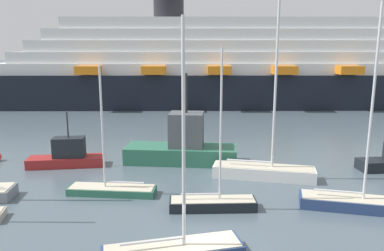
{
  "coord_description": "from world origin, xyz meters",
  "views": [
    {
      "loc": [
        -1.12,
        -15.53,
        9.02
      ],
      "look_at": [
        0.0,
        16.47,
        2.46
      ],
      "focal_mm": 35.01,
      "sensor_mm": 36.0,
      "label": 1
    }
  ],
  "objects_px": {
    "sailboat_1": "(112,188)",
    "sailboat_5": "(354,200)",
    "sailboat_4": "(173,248)",
    "fishing_boat_0": "(183,146)",
    "cruise_ship": "(273,68)",
    "fishing_boat_1": "(67,156)",
    "sailboat_2": "(264,169)",
    "sailboat_3": "(213,202)"
  },
  "relations": [
    {
      "from": "sailboat_1",
      "to": "cruise_ship",
      "type": "bearing_deg",
      "value": -109.73
    },
    {
      "from": "sailboat_5",
      "to": "fishing_boat_1",
      "type": "xyz_separation_m",
      "value": [
        -18.78,
        8.76,
        0.3
      ]
    },
    {
      "from": "sailboat_1",
      "to": "sailboat_5",
      "type": "bearing_deg",
      "value": 176.39
    },
    {
      "from": "sailboat_2",
      "to": "sailboat_5",
      "type": "distance_m",
      "value": 6.74
    },
    {
      "from": "sailboat_5",
      "to": "fishing_boat_1",
      "type": "distance_m",
      "value": 20.73
    },
    {
      "from": "cruise_ship",
      "to": "sailboat_2",
      "type": "bearing_deg",
      "value": -102.99
    },
    {
      "from": "sailboat_3",
      "to": "sailboat_5",
      "type": "distance_m",
      "value": 8.1
    },
    {
      "from": "sailboat_1",
      "to": "sailboat_3",
      "type": "bearing_deg",
      "value": 165.39
    },
    {
      "from": "sailboat_5",
      "to": "sailboat_4",
      "type": "bearing_deg",
      "value": -139.79
    },
    {
      "from": "sailboat_1",
      "to": "sailboat_3",
      "type": "height_order",
      "value": "sailboat_3"
    },
    {
      "from": "sailboat_5",
      "to": "fishing_boat_0",
      "type": "bearing_deg",
      "value": 150.8
    },
    {
      "from": "sailboat_3",
      "to": "fishing_boat_0",
      "type": "distance_m",
      "value": 9.35
    },
    {
      "from": "cruise_ship",
      "to": "sailboat_5",
      "type": "bearing_deg",
      "value": -95.72
    },
    {
      "from": "fishing_boat_0",
      "to": "cruise_ship",
      "type": "xyz_separation_m",
      "value": [
        15.04,
        31.72,
        4.6
      ]
    },
    {
      "from": "sailboat_3",
      "to": "sailboat_4",
      "type": "distance_m",
      "value": 5.57
    },
    {
      "from": "sailboat_3",
      "to": "fishing_boat_0",
      "type": "xyz_separation_m",
      "value": [
        -1.62,
        9.17,
        0.88
      ]
    },
    {
      "from": "fishing_boat_1",
      "to": "sailboat_4",
      "type": "bearing_deg",
      "value": -63.36
    },
    {
      "from": "sailboat_4",
      "to": "sailboat_2",
      "type": "bearing_deg",
      "value": 47.16
    },
    {
      "from": "sailboat_3",
      "to": "sailboat_4",
      "type": "relative_size",
      "value": 0.88
    },
    {
      "from": "sailboat_1",
      "to": "fishing_boat_1",
      "type": "distance_m",
      "value": 7.51
    },
    {
      "from": "sailboat_2",
      "to": "fishing_boat_1",
      "type": "relative_size",
      "value": 2.25
    },
    {
      "from": "sailboat_2",
      "to": "fishing_boat_0",
      "type": "distance_m",
      "value": 7.02
    },
    {
      "from": "sailboat_2",
      "to": "fishing_boat_0",
      "type": "relative_size",
      "value": 1.44
    },
    {
      "from": "cruise_ship",
      "to": "sailboat_1",
      "type": "bearing_deg",
      "value": -115.4
    },
    {
      "from": "sailboat_1",
      "to": "fishing_boat_1",
      "type": "xyz_separation_m",
      "value": [
        -4.5,
        6.0,
        0.45
      ]
    },
    {
      "from": "sailboat_2",
      "to": "sailboat_4",
      "type": "height_order",
      "value": "sailboat_2"
    },
    {
      "from": "sailboat_3",
      "to": "fishing_boat_1",
      "type": "distance_m",
      "value": 13.65
    },
    {
      "from": "sailboat_3",
      "to": "cruise_ship",
      "type": "relative_size",
      "value": 0.1
    },
    {
      "from": "sailboat_3",
      "to": "sailboat_2",
      "type": "bearing_deg",
      "value": 51.65
    },
    {
      "from": "sailboat_1",
      "to": "sailboat_5",
      "type": "distance_m",
      "value": 14.55
    },
    {
      "from": "sailboat_5",
      "to": "fishing_boat_1",
      "type": "relative_size",
      "value": 1.94
    },
    {
      "from": "cruise_ship",
      "to": "fishing_boat_1",
      "type": "bearing_deg",
      "value": -125.01
    },
    {
      "from": "sailboat_1",
      "to": "sailboat_2",
      "type": "relative_size",
      "value": 0.61
    },
    {
      "from": "sailboat_2",
      "to": "sailboat_5",
      "type": "bearing_deg",
      "value": -39.49
    },
    {
      "from": "sailboat_2",
      "to": "fishing_boat_0",
      "type": "bearing_deg",
      "value": 158.81
    },
    {
      "from": "sailboat_3",
      "to": "cruise_ship",
      "type": "bearing_deg",
      "value": 71.95
    },
    {
      "from": "sailboat_2",
      "to": "sailboat_3",
      "type": "xyz_separation_m",
      "value": [
        -4.09,
        -5.14,
        -0.22
      ]
    },
    {
      "from": "sailboat_4",
      "to": "fishing_boat_0",
      "type": "xyz_separation_m",
      "value": [
        0.57,
        14.29,
        0.84
      ]
    },
    {
      "from": "sailboat_1",
      "to": "sailboat_3",
      "type": "relative_size",
      "value": 0.89
    },
    {
      "from": "sailboat_5",
      "to": "fishing_boat_1",
      "type": "height_order",
      "value": "sailboat_5"
    },
    {
      "from": "sailboat_2",
      "to": "sailboat_3",
      "type": "height_order",
      "value": "sailboat_2"
    },
    {
      "from": "sailboat_2",
      "to": "sailboat_4",
      "type": "xyz_separation_m",
      "value": [
        -6.28,
        -10.27,
        -0.18
      ]
    }
  ]
}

